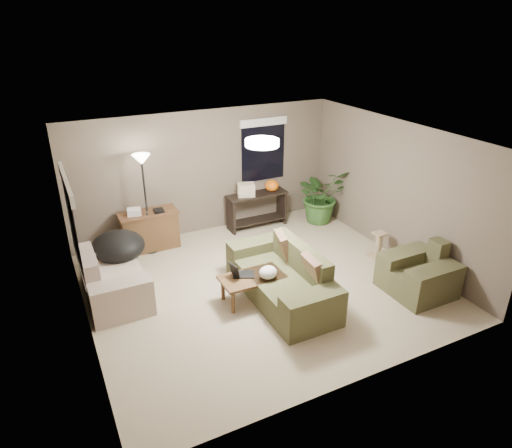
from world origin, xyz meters
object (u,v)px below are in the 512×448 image
loveseat (112,281)px  cat_scratching_post (378,247)px  houseplant (321,201)px  console_table (257,208)px  floor_lamp (143,172)px  coffee_table (252,280)px  papasan_chair (119,251)px  desk (150,230)px  armchair (419,275)px  main_sofa (283,281)px

loveseat → cat_scratching_post: loveseat is taller
loveseat → houseplant: bearing=12.7°
console_table → floor_lamp: (-2.33, -0.09, 1.16)m
coffee_table → papasan_chair: size_ratio=0.85×
desk → floor_lamp: size_ratio=0.58×
armchair → papasan_chair: bearing=147.6°
console_table → floor_lamp: floor_lamp is taller
houseplant → floor_lamp: bearing=176.1°
coffee_table → floor_lamp: (-1.03, 2.35, 1.24)m
papasan_chair → console_table: bearing=13.7°
armchair → main_sofa: bearing=157.9°
papasan_chair → cat_scratching_post: papasan_chair is taller
loveseat → floor_lamp: floor_lamp is taller
coffee_table → desk: size_ratio=0.91×
loveseat → floor_lamp: size_ratio=0.84×
loveseat → console_table: (3.26, 1.39, 0.14)m
console_table → armchair: bearing=-70.3°
loveseat → houseplant: 4.76m
coffee_table → papasan_chair: bearing=135.1°
floor_lamp → papasan_chair: bearing=-137.0°
loveseat → cat_scratching_post: 4.75m
loveseat → papasan_chair: loveseat is taller
coffee_table → desk: bearing=111.9°
papasan_chair → floor_lamp: floor_lamp is taller
cat_scratching_post → armchair: bearing=-99.1°
main_sofa → floor_lamp: bearing=121.0°
desk → papasan_chair: bearing=-133.6°
desk → houseplant: size_ratio=0.92×
coffee_table → houseplant: 3.40m
desk → papasan_chair: (-0.72, -0.76, 0.09)m
armchair → cat_scratching_post: size_ratio=2.00×
desk → cat_scratching_post: desk is taller
armchair → papasan_chair: 5.02m
console_table → cat_scratching_post: size_ratio=2.60×
loveseat → armchair: 4.93m
armchair → houseplant: houseplant is taller
console_table → papasan_chair: 3.10m
main_sofa → console_table: 2.73m
armchair → floor_lamp: floor_lamp is taller
papasan_chair → cat_scratching_post: (4.43, -1.49, -0.25)m
floor_lamp → houseplant: floor_lamp is taller
armchair → loveseat: bearing=155.6°
loveseat → armchair: same height
desk → coffee_table: bearing=-68.1°
coffee_table → console_table: 2.77m
main_sofa → houseplant: 3.15m
houseplant → cat_scratching_post: 1.90m
console_table → cat_scratching_post: bearing=-57.5°
loveseat → coffee_table: size_ratio=1.60×
main_sofa → armchair: size_ratio=2.20×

